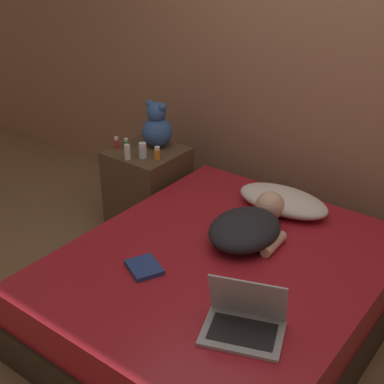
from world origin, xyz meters
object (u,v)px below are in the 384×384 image
(laptop, at_px, (245,320))
(teddy_bear, at_px, (157,127))
(bottle_orange, at_px, (157,153))
(person_lying, at_px, (250,226))
(bottle_red, at_px, (117,143))
(bottle_green, at_px, (126,144))
(pillow, at_px, (283,201))
(book, at_px, (144,267))
(bottle_white, at_px, (127,152))
(bottle_clear, at_px, (143,150))

(laptop, height_order, teddy_bear, teddy_bear)
(bottle_orange, bearing_deg, person_lying, -17.82)
(person_lying, bearing_deg, bottle_red, 164.92)
(bottle_red, distance_m, bottle_green, 0.07)
(teddy_bear, height_order, bottle_green, teddy_bear)
(teddy_bear, bearing_deg, bottle_green, -131.99)
(person_lying, bearing_deg, laptop, -63.22)
(person_lying, height_order, bottle_red, bottle_red)
(pillow, relative_size, bottle_green, 7.87)
(teddy_bear, xyz_separation_m, book, (0.80, -1.05, -0.26))
(pillow, distance_m, bottle_red, 1.27)
(bottle_white, bearing_deg, book, -42.70)
(bottle_orange, distance_m, book, 1.10)
(pillow, bearing_deg, bottle_red, -173.80)
(book, bearing_deg, bottle_red, 140.06)
(bottle_red, xyz_separation_m, bottle_orange, (0.35, 0.03, 0.00))
(bottle_green, bearing_deg, book, -42.94)
(laptop, bearing_deg, person_lying, 99.69)
(bottle_clear, relative_size, book, 0.46)
(bottle_red, bearing_deg, person_lying, -11.72)
(bottle_clear, bearing_deg, bottle_red, 178.57)
(bottle_green, distance_m, bottle_white, 0.19)
(laptop, xyz_separation_m, bottle_red, (-1.65, 0.91, 0.11))
(bottle_orange, bearing_deg, bottle_green, 178.03)
(bottle_orange, xyz_separation_m, bottle_clear, (-0.10, -0.04, 0.01))
(bottle_clear, relative_size, bottle_white, 1.00)
(person_lying, relative_size, bottle_green, 8.61)
(bottle_clear, xyz_separation_m, bottle_white, (-0.06, -0.09, 0.00))
(person_lying, relative_size, bottle_orange, 7.06)
(laptop, distance_m, bottle_white, 1.67)
(laptop, height_order, bottle_orange, laptop)
(pillow, height_order, bottle_red, bottle_red)
(laptop, relative_size, bottle_orange, 4.60)
(teddy_bear, height_order, bottle_red, teddy_bear)
(pillow, relative_size, book, 2.52)
(bottle_clear, bearing_deg, person_lying, -14.19)
(bottle_orange, bearing_deg, bottle_red, -174.82)
(person_lying, xyz_separation_m, bottle_green, (-1.22, 0.31, 0.08))
(laptop, relative_size, teddy_bear, 1.24)
(bottle_orange, xyz_separation_m, book, (0.65, -0.87, -0.16))
(teddy_bear, distance_m, bottle_orange, 0.25)
(person_lying, height_order, bottle_green, bottle_green)
(teddy_bear, relative_size, book, 1.44)
(laptop, height_order, book, laptop)
(bottle_red, bearing_deg, bottle_clear, -1.43)
(person_lying, relative_size, bottle_white, 6.01)
(bottle_clear, bearing_deg, teddy_bear, 103.25)
(laptop, relative_size, bottle_clear, 3.91)
(pillow, xyz_separation_m, laptop, (0.39, -1.05, -0.00))
(bottle_clear, bearing_deg, bottle_orange, 21.26)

